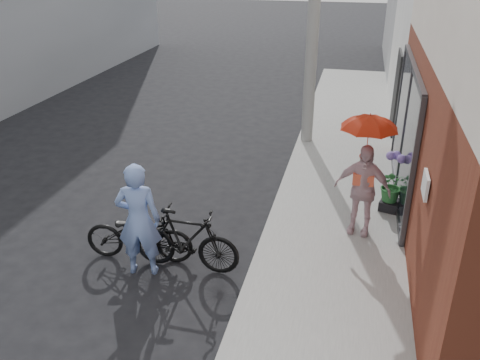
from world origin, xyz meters
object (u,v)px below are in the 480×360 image
(officer, at_px, (139,220))
(bike_left, at_px, (139,234))
(kimono_woman, at_px, (362,190))
(bike_right, at_px, (186,240))
(planter, at_px, (390,205))

(officer, xyz_separation_m, bike_left, (-0.17, 0.31, -0.45))
(kimono_woman, bearing_deg, officer, -139.82)
(officer, distance_m, kimono_woman, 3.63)
(bike_left, height_order, bike_right, bike_right)
(kimono_woman, height_order, planter, kimono_woman)
(officer, bearing_deg, bike_right, -171.49)
(bike_left, xyz_separation_m, kimono_woman, (3.34, 1.45, 0.46))
(bike_left, bearing_deg, kimono_woman, -71.55)
(bike_left, relative_size, planter, 4.97)
(bike_right, relative_size, kimono_woman, 1.06)
(kimono_woman, distance_m, planter, 1.28)
(bike_right, bearing_deg, officer, 110.86)
(kimono_woman, bearing_deg, planter, 70.07)
(officer, xyz_separation_m, bike_right, (0.63, 0.23, -0.40))
(officer, relative_size, kimono_woman, 1.14)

